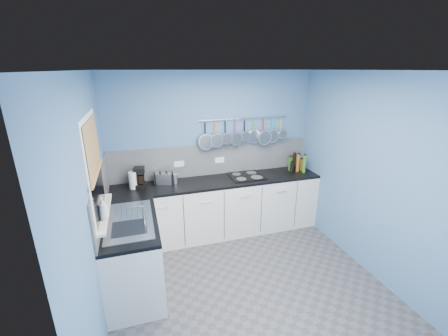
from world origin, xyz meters
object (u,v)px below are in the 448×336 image
soap_bottle_a (103,208)px  toaster (164,178)px  soap_bottle_b (104,210)px  canister (175,178)px  hob (246,176)px  paper_towel (133,180)px  coffee_maker (140,177)px

soap_bottle_a → toaster: (0.72, 1.19, -0.19)m
soap_bottle_b → canister: bearing=52.3°
soap_bottle_b → hob: bearing=28.4°
paper_towel → toaster: bearing=8.2°
soap_bottle_a → paper_towel: bearing=75.8°
paper_towel → hob: paper_towel is taller
soap_bottle_a → canister: 1.47m
soap_bottle_b → canister: 1.45m
coffee_maker → hob: 1.62m
soap_bottle_b → coffee_maker: bearing=71.3°
soap_bottle_b → canister: (0.88, 1.14, -0.17)m
soap_bottle_b → coffee_maker: 1.20m
toaster → hob: toaster is taller
toaster → canister: toaster is taller
soap_bottle_b → canister: soap_bottle_b is taller
soap_bottle_b → coffee_maker: size_ratio=0.60×
soap_bottle_b → toaster: bearing=58.3°
paper_towel → hob: size_ratio=0.46×
paper_towel → coffee_maker: 0.10m
soap_bottle_a → toaster: 1.40m
soap_bottle_b → hob: (2.00, 1.08, -0.23)m
soap_bottle_a → soap_bottle_b: (0.00, 0.03, -0.03)m
soap_bottle_a → coffee_maker: bearing=71.7°
soap_bottle_b → coffee_maker: (0.38, 1.13, -0.09)m
paper_towel → hob: (1.71, -0.02, -0.12)m
soap_bottle_b → paper_towel: size_ratio=0.70×
soap_bottle_a → soap_bottle_b: size_ratio=1.39×
paper_towel → toaster: paper_towel is taller
coffee_maker → canister: (0.50, 0.01, -0.08)m
paper_towel → toaster: size_ratio=0.96×
soap_bottle_a → toaster: size_ratio=0.94×
coffee_maker → canister: coffee_maker is taller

